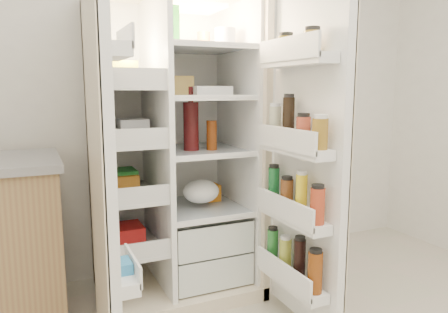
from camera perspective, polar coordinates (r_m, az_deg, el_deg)
name	(u,v)px	position (r m, az deg, el deg)	size (l,w,h in m)	color
wall_back	(175,74)	(2.94, -6.59, 11.00)	(4.00, 0.02, 2.70)	silver
refrigerator	(175,172)	(2.61, -6.58, -2.08)	(0.92, 0.70, 1.80)	beige
freezer_door	(103,172)	(1.89, -15.92, -2.05)	(0.15, 0.40, 1.72)	white
fridge_door	(305,163)	(2.18, 10.88, -0.92)	(0.17, 0.58, 1.72)	white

